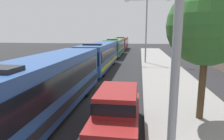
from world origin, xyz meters
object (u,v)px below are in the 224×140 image
white_suv (117,109)px  roadside_tree (207,26)px  bus_lead (47,84)px  bus_middle (115,47)px  bus_fourth_in_line (122,43)px  streetlamp_mid (146,24)px  bus_second_in_line (100,55)px

white_suv → roadside_tree: 5.49m
bus_lead → bus_middle: (-0.00, 27.77, -0.00)m
bus_fourth_in_line → roadside_tree: bearing=-79.7°
roadside_tree → streetlamp_mid: bearing=96.7°
bus_lead → bus_second_in_line: same height
streetlamp_mid → roadside_tree: bearing=-83.3°
streetlamp_mid → bus_fourth_in_line: bearing=103.2°
white_suv → roadside_tree: (3.87, 1.66, 3.51)m
white_suv → bus_second_in_line: bearing=104.1°
bus_second_in_line → white_suv: 15.19m
white_suv → bus_lead: bearing=161.5°
streetlamp_mid → roadside_tree: streetlamp_mid is taller
bus_second_in_line → bus_middle: same height
bus_fourth_in_line → bus_middle: bearing=-90.0°
bus_middle → bus_lead: bearing=-90.0°
bus_lead → streetlamp_mid: streetlamp_mid is taller
bus_second_in_line → roadside_tree: bearing=-59.9°
bus_second_in_line → bus_fourth_in_line: 28.47m
streetlamp_mid → roadside_tree: 18.63m
bus_second_in_line → streetlamp_mid: (5.40, 5.43, 3.73)m
bus_lead → roadside_tree: size_ratio=1.98×
bus_fourth_in_line → white_suv: (3.70, -43.19, -0.66)m
bus_middle → streetlamp_mid: (5.40, -8.87, 3.73)m
streetlamp_mid → white_suv: bearing=-94.8°
bus_middle → white_suv: 29.25m
bus_middle → white_suv: bus_middle is taller
bus_middle → bus_fourth_in_line: (-0.00, 14.18, -0.00)m
bus_fourth_in_line → white_suv: size_ratio=2.51×
bus_fourth_in_line → roadside_tree: (7.57, -41.53, 2.85)m
bus_fourth_in_line → streetlamp_mid: streetlamp_mid is taller
bus_middle → streetlamp_mid: size_ratio=1.42×
bus_lead → white_suv: bus_lead is taller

